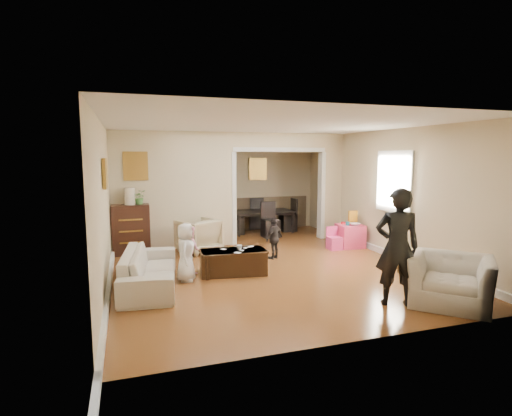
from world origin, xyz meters
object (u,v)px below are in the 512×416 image
object	(u,v)px
play_table	(350,236)
sofa	(150,269)
child_toddler	(274,238)
coffee_cup	(239,248)
cyan_cup	(348,223)
dining_table	(262,222)
coffee_table	(233,262)
armchair_front	(450,280)
adult_person	(397,247)
child_kneel_a	(186,252)
dresser	(131,229)
armchair_back	(199,235)
child_kneel_b	(191,249)
table_lamp	(130,196)

from	to	relation	value
play_table	sofa	bearing A→B (deg)	-161.84
play_table	child_toddler	bearing A→B (deg)	-167.60
coffee_cup	play_table	distance (m)	3.21
coffee_cup	cyan_cup	bearing A→B (deg)	22.64
dining_table	play_table	bearing A→B (deg)	-59.53
coffee_table	dining_table	world-z (taller)	dining_table
armchair_front	child_toddler	bearing A→B (deg)	159.93
dining_table	coffee_table	bearing A→B (deg)	-116.50
adult_person	child_kneel_a	world-z (taller)	adult_person
sofa	dresser	bearing A→B (deg)	12.72
armchair_back	dining_table	xyz separation A→B (m)	(2.02, 1.67, -0.07)
dresser	child_toddler	bearing A→B (deg)	-25.75
play_table	child_kneel_a	bearing A→B (deg)	-161.05
coffee_cup	dining_table	bearing A→B (deg)	65.24
sofa	dining_table	bearing A→B (deg)	-33.32
dresser	child_toddler	xyz separation A→B (m)	(2.73, -1.32, -0.11)
adult_person	child_kneel_b	distance (m)	3.49
table_lamp	adult_person	xyz separation A→B (m)	(3.46, -4.20, -0.41)
dresser	play_table	xyz separation A→B (m)	(4.74, -0.88, -0.27)
armchair_front	cyan_cup	xyz separation A→B (m)	(0.45, 3.51, 0.21)
sofa	table_lamp	xyz separation A→B (m)	(-0.24, 2.35, 0.94)
adult_person	coffee_table	bearing A→B (deg)	-26.91
table_lamp	coffee_cup	distance (m)	2.87
child_kneel_a	armchair_front	bearing A→B (deg)	-105.67
armchair_front	child_toddler	distance (m)	3.44
armchair_front	adult_person	xyz separation A→B (m)	(-0.72, 0.23, 0.48)
armchair_back	table_lamp	bearing A→B (deg)	-37.79
armchair_front	play_table	world-z (taller)	armchair_front
armchair_back	adult_person	distance (m)	4.46
child_toddler	cyan_cup	bearing A→B (deg)	159.41
dresser	child_kneel_b	world-z (taller)	dresser
dresser	cyan_cup	distance (m)	4.73
cyan_cup	dining_table	bearing A→B (deg)	118.12
coffee_table	coffee_cup	xyz separation A→B (m)	(0.10, -0.05, 0.26)
child_kneel_b	child_toddler	bearing A→B (deg)	-87.76
coffee_cup	adult_person	xyz separation A→B (m)	(1.68, -2.08, 0.35)
table_lamp	child_kneel_b	bearing A→B (deg)	-60.89
dresser	child_kneel_a	xyz separation A→B (m)	(0.83, -2.22, -0.04)
sofa	table_lamp	distance (m)	2.54
coffee_cup	child_kneel_a	distance (m)	0.96
sofa	child_kneel_a	world-z (taller)	child_kneel_a
table_lamp	coffee_table	size ratio (longest dim) A/B	0.32
dresser	child_kneel_a	size ratio (longest dim) A/B	1.08
dresser	dining_table	size ratio (longest dim) A/B	0.63
sofa	table_lamp	bearing A→B (deg)	12.72
armchair_back	armchair_front	size ratio (longest dim) A/B	0.75
sofa	coffee_cup	bearing A→B (deg)	-74.48
armchair_front	adult_person	size ratio (longest dim) A/B	0.65
armchair_back	cyan_cup	distance (m)	3.33
dresser	cyan_cup	world-z (taller)	dresser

